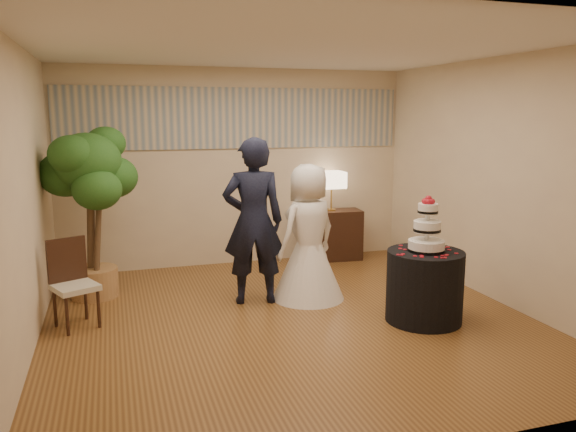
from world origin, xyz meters
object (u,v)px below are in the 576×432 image
object	(u,v)px
groom	(253,221)
wedding_cake	(427,224)
cake_table	(424,286)
bride	(309,232)
ficus_tree	(90,212)
console	(331,235)
side_chair	(75,285)
table_lamp	(331,191)

from	to	relation	value
groom	wedding_cake	world-z (taller)	groom
cake_table	bride	bearing A→B (deg)	130.50
groom	ficus_tree	size ratio (longest dim) A/B	0.93
console	ficus_tree	xyz separation A→B (m)	(-3.35, -0.80, 0.66)
side_chair	table_lamp	bearing A→B (deg)	2.26
cake_table	table_lamp	size ratio (longest dim) A/B	1.37
table_lamp	ficus_tree	xyz separation A→B (m)	(-3.35, -0.80, -0.01)
bride	groom	bearing A→B (deg)	-27.31
ficus_tree	side_chair	size ratio (longest dim) A/B	2.26
wedding_cake	side_chair	bearing A→B (deg)	165.48
console	ficus_tree	distance (m)	3.51
cake_table	ficus_tree	world-z (taller)	ficus_tree
groom	console	size ratio (longest dim) A/B	2.13
cake_table	ficus_tree	xyz separation A→B (m)	(-3.33, 1.88, 0.65)
cake_table	side_chair	bearing A→B (deg)	165.48
cake_table	console	size ratio (longest dim) A/B	0.89
table_lamp	side_chair	xyz separation A→B (m)	(-3.50, -1.78, -0.58)
bride	side_chair	distance (m)	2.60
bride	side_chair	size ratio (longest dim) A/B	1.76
cake_table	console	world-z (taller)	cake_table
console	side_chair	bearing A→B (deg)	-147.81
ficus_tree	console	bearing A→B (deg)	13.38
cake_table	ficus_tree	bearing A→B (deg)	150.57
groom	console	xyz separation A→B (m)	(1.58, 1.55, -0.58)
groom	side_chair	distance (m)	2.00
bride	wedding_cake	xyz separation A→B (m)	(0.91, -1.07, 0.25)
groom	bride	world-z (taller)	groom
cake_table	wedding_cake	size ratio (longest dim) A/B	1.36
cake_table	console	bearing A→B (deg)	89.65
wedding_cake	table_lamp	bearing A→B (deg)	89.65
groom	table_lamp	world-z (taller)	groom
cake_table	console	distance (m)	2.68
table_lamp	bride	bearing A→B (deg)	-120.02
cake_table	wedding_cake	world-z (taller)	wedding_cake
groom	cake_table	size ratio (longest dim) A/B	2.40
table_lamp	wedding_cake	bearing A→B (deg)	-90.35
groom	cake_table	xyz separation A→B (m)	(1.56, -1.13, -0.58)
groom	ficus_tree	distance (m)	1.93
bride	table_lamp	xyz separation A→B (m)	(0.93, 1.61, 0.24)
bride	cake_table	xyz separation A→B (m)	(0.91, -1.07, -0.42)
wedding_cake	bride	bearing A→B (deg)	130.50
groom	console	distance (m)	2.29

